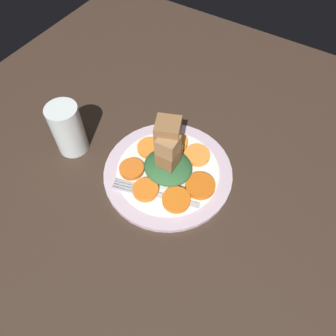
% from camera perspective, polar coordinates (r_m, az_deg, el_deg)
% --- Properties ---
extents(table_slab, '(1.20, 1.20, 0.02)m').
position_cam_1_polar(table_slab, '(0.71, -0.00, -1.43)').
color(table_slab, '#38281E').
rests_on(table_slab, ground).
extents(plate, '(0.27, 0.27, 0.01)m').
position_cam_1_polar(plate, '(0.70, -0.00, -0.74)').
color(plate, silver).
rests_on(plate, table_slab).
extents(carrot_slice_0, '(0.06, 0.06, 0.01)m').
position_cam_1_polar(carrot_slice_0, '(0.73, 0.91, 4.40)').
color(carrot_slice_0, orange).
rests_on(carrot_slice_0, plate).
extents(carrot_slice_1, '(0.06, 0.06, 0.01)m').
position_cam_1_polar(carrot_slice_1, '(0.72, -3.15, 3.51)').
color(carrot_slice_1, orange).
rests_on(carrot_slice_1, plate).
extents(carrot_slice_2, '(0.05, 0.05, 0.01)m').
position_cam_1_polar(carrot_slice_2, '(0.69, -6.34, -0.17)').
color(carrot_slice_2, orange).
rests_on(carrot_slice_2, plate).
extents(carrot_slice_3, '(0.05, 0.05, 0.01)m').
position_cam_1_polar(carrot_slice_3, '(0.66, -3.92, -3.80)').
color(carrot_slice_3, orange).
rests_on(carrot_slice_3, plate).
extents(carrot_slice_4, '(0.06, 0.06, 0.01)m').
position_cam_1_polar(carrot_slice_4, '(0.65, 1.46, -5.55)').
color(carrot_slice_4, orange).
rests_on(carrot_slice_4, plate).
extents(carrot_slice_5, '(0.06, 0.06, 0.01)m').
position_cam_1_polar(carrot_slice_5, '(0.67, 5.67, -3.03)').
color(carrot_slice_5, orange).
rests_on(carrot_slice_5, plate).
extents(carrot_slice_6, '(0.06, 0.06, 0.01)m').
position_cam_1_polar(carrot_slice_6, '(0.71, 5.07, 2.25)').
color(carrot_slice_6, orange).
rests_on(carrot_slice_6, plate).
extents(center_pile, '(0.10, 0.10, 0.12)m').
position_cam_1_polar(center_pile, '(0.66, 0.03, 2.20)').
color(center_pile, '#2D6033').
rests_on(center_pile, plate).
extents(fork, '(0.18, 0.06, 0.00)m').
position_cam_1_polar(fork, '(0.66, -2.59, -4.53)').
color(fork, '#B2B2B7').
rests_on(fork, plate).
extents(water_glass, '(0.07, 0.07, 0.12)m').
position_cam_1_polar(water_glass, '(0.73, -17.05, 6.52)').
color(water_glass, silver).
rests_on(water_glass, table_slab).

